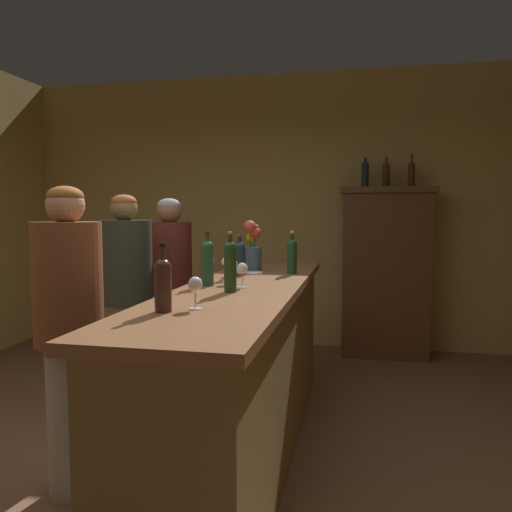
{
  "coord_description": "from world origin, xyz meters",
  "views": [
    {
      "loc": [
        1.09,
        -2.51,
        1.47
      ],
      "look_at": [
        0.53,
        0.18,
        1.23
      ],
      "focal_mm": 35.03,
      "sensor_mm": 36.0,
      "label": 1
    }
  ],
  "objects": [
    {
      "name": "display_bottle_center",
      "position": [
        1.59,
        2.73,
        1.87
      ],
      "size": [
        0.07,
        0.07,
        0.33
      ],
      "color": "#482812",
      "rests_on": "display_cabinet"
    },
    {
      "name": "flower_arrangement",
      "position": [
        0.33,
        1.04,
        1.22
      ],
      "size": [
        0.13,
        0.16,
        0.37
      ],
      "color": "#3F5569",
      "rests_on": "bar_counter"
    },
    {
      "name": "display_bottle_left",
      "position": [
        1.14,
        2.73,
        1.88
      ],
      "size": [
        0.07,
        0.07,
        0.31
      ],
      "color": "#1F2A32",
      "rests_on": "display_cabinet"
    },
    {
      "name": "bar_counter",
      "position": [
        0.42,
        0.35,
        0.53
      ],
      "size": [
        0.67,
        2.86,
        1.05
      ],
      "color": "brown",
      "rests_on": "ground"
    },
    {
      "name": "cheese_plate",
      "position": [
        0.36,
        0.89,
        1.05
      ],
      "size": [
        0.15,
        0.15,
        0.01
      ],
      "primitive_type": "cylinder",
      "color": "white",
      "rests_on": "bar_counter"
    },
    {
      "name": "patron_by_cabinet",
      "position": [
        -0.36,
        -0.23,
        0.88
      ],
      "size": [
        0.35,
        0.35,
        1.61
      ],
      "rotation": [
        0.0,
        0.0,
        0.9
      ],
      "color": "#ACA298",
      "rests_on": "ground"
    },
    {
      "name": "patron_in_navy",
      "position": [
        -0.57,
        0.83,
        0.87
      ],
      "size": [
        0.39,
        0.39,
        1.6
      ],
      "rotation": [
        0.0,
        0.0,
        -0.82
      ],
      "color": "#9B9887",
      "rests_on": "ground"
    },
    {
      "name": "wine_bottle_merlot",
      "position": [
        0.63,
        0.93,
        1.18
      ],
      "size": [
        0.07,
        0.07,
        0.3
      ],
      "color": "#1D3E25",
      "rests_on": "bar_counter"
    },
    {
      "name": "floor",
      "position": [
        0.0,
        0.0,
        0.0
      ],
      "size": [
        7.77,
        7.77,
        0.0
      ],
      "primitive_type": "plane",
      "color": "brown",
      "rests_on": "ground"
    },
    {
      "name": "wall_back",
      "position": [
        0.0,
        3.05,
        1.49
      ],
      "size": [
        5.46,
        0.12,
        2.98
      ],
      "primitive_type": "cube",
      "color": "tan",
      "rests_on": "ground"
    },
    {
      "name": "display_cabinet",
      "position": [
        1.36,
        2.73,
        0.9
      ],
      "size": [
        0.94,
        0.46,
        1.73
      ],
      "color": "brown",
      "rests_on": "ground"
    },
    {
      "name": "wine_bottle_pinot",
      "position": [
        0.23,
        0.27,
        1.19
      ],
      "size": [
        0.07,
        0.07,
        0.31
      ],
      "color": "#234B2F",
      "rests_on": "bar_counter"
    },
    {
      "name": "wine_bottle_rose",
      "position": [
        0.27,
        -0.52,
        1.18
      ],
      "size": [
        0.07,
        0.07,
        0.3
      ],
      "color": "#432720",
      "rests_on": "bar_counter"
    },
    {
      "name": "display_bottle_midleft",
      "position": [
        1.34,
        2.73,
        1.87
      ],
      "size": [
        0.08,
        0.08,
        0.31
      ],
      "color": "#462B13",
      "rests_on": "display_cabinet"
    },
    {
      "name": "patron_in_grey",
      "position": [
        -0.46,
        1.41,
        0.87
      ],
      "size": [
        0.37,
        0.37,
        1.59
      ],
      "rotation": [
        0.0,
        0.0,
        -0.61
      ],
      "color": "#A9A19E",
      "rests_on": "ground"
    },
    {
      "name": "wine_glass_spare",
      "position": [
        0.27,
        0.53,
        1.16
      ],
      "size": [
        0.07,
        0.07,
        0.15
      ],
      "color": "white",
      "rests_on": "bar_counter"
    },
    {
      "name": "wine_glass_front",
      "position": [
        0.39,
        -0.43,
        1.15
      ],
      "size": [
        0.06,
        0.06,
        0.14
      ],
      "color": "white",
      "rests_on": "bar_counter"
    },
    {
      "name": "wine_bottle_syrah",
      "position": [
        0.3,
        0.76,
        1.18
      ],
      "size": [
        0.08,
        0.08,
        0.28
      ],
      "color": "#182931",
      "rests_on": "bar_counter"
    },
    {
      "name": "wine_bottle_riesling",
      "position": [
        0.42,
        0.07,
        1.2
      ],
      "size": [
        0.07,
        0.07,
        0.33
      ],
      "color": "#203E1A",
      "rests_on": "bar_counter"
    },
    {
      "name": "wine_glass_rear",
      "position": [
        0.44,
        0.24,
        1.14
      ],
      "size": [
        0.07,
        0.07,
        0.14
      ],
      "color": "white",
      "rests_on": "bar_counter"
    },
    {
      "name": "wine_glass_mid",
      "position": [
        0.34,
        0.38,
        1.16
      ],
      "size": [
        0.07,
        0.07,
        0.15
      ],
      "color": "white",
      "rests_on": "bar_counter"
    }
  ]
}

